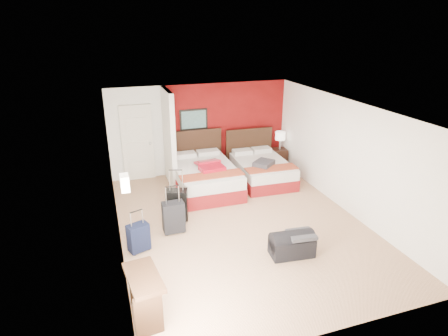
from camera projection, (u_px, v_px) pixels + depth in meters
name	position (u px, v px, depth m)	size (l,w,h in m)	color
ground	(241.00, 223.00, 8.15)	(6.50, 6.50, 0.00)	tan
room_walls	(161.00, 154.00, 8.54)	(5.02, 6.52, 2.50)	white
red_accent_panel	(226.00, 127.00, 10.77)	(3.50, 0.04, 2.50)	maroon
partition_wall	(169.00, 139.00, 9.71)	(0.12, 1.20, 2.50)	silver
entry_door	(138.00, 143.00, 10.09)	(0.82, 0.06, 2.05)	silver
bed_left	(205.00, 178.00, 9.66)	(1.50, 2.14, 0.64)	white
bed_right	(262.00, 171.00, 10.21)	(1.32, 1.88, 0.56)	silver
red_suitcase_open	(210.00, 165.00, 9.47)	(0.60, 0.83, 0.10)	#AB0E21
jacket_bundle	(264.00, 163.00, 9.79)	(0.52, 0.42, 0.12)	#3D3D42
nightstand	(279.00, 158.00, 11.18)	(0.40, 0.40, 0.56)	black
table_lamp	(280.00, 141.00, 10.98)	(0.29, 0.29, 0.52)	white
suitcase_black	(177.00, 206.00, 8.17)	(0.46, 0.28, 0.68)	black
suitcase_charcoal	(174.00, 218.00, 7.71)	(0.43, 0.27, 0.64)	black
suitcase_navy	(139.00, 239.00, 7.08)	(0.39, 0.24, 0.54)	black
duffel_bag	(292.00, 245.00, 6.99)	(0.79, 0.42, 0.40)	black
jacket_draped	(301.00, 234.00, 6.91)	(0.48, 0.41, 0.06)	#36363B
desk	(145.00, 296.00, 5.46)	(0.43, 0.87, 0.72)	black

